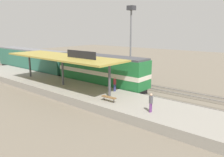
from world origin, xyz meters
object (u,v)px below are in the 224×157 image
Objects in this scene: person_waiting at (151,102)px; freight_car at (98,66)px; locomotive at (101,71)px; person_walking at (115,83)px; platform_bench at (109,97)px; passenger_carriage_single at (31,60)px; light_mast at (131,27)px.

freight_car is at bearing 57.12° from person_waiting.
person_waiting is (-10.46, -16.18, -0.12)m from freight_car.
locomotive is 12.78m from person_waiting.
person_waiting is 1.00× the size of person_walking.
passenger_carriage_single is at bearing 76.30° from platform_bench.
locomotive is 5.41m from person_walking.
locomotive is 1.20× the size of freight_car.
person_waiting is at bearing -122.88° from freight_car.
passenger_carriage_single is 11.70× the size of person_waiting.
locomotive is at bearing -133.60° from freight_car.
light_mast reaches higher than freight_car.
light_mast is at bearing 26.06° from person_walking.
person_waiting is (0.14, -4.73, 0.51)m from platform_bench.
locomotive is at bearing 47.81° from platform_bench.
light_mast is 6.84× the size of person_waiting.
freight_car is (10.60, 11.45, 0.63)m from platform_bench.
locomotive is 1.23× the size of light_mast.
platform_bench is 0.15× the size of light_mast.
freight_car is 7.02× the size of person_waiting.
light_mast reaches higher than person_waiting.
person_waiting is 7.39m from person_walking.
person_walking is at bearing 64.35° from person_waiting.
person_walking is at bearing 30.09° from platform_bench.
person_waiting is (-5.86, -29.35, -0.46)m from passenger_carriage_single.
platform_bench is at bearing 91.72° from person_waiting.
locomotive is 9.84m from light_mast.
passenger_carriage_single is (0.00, 18.00, -0.10)m from locomotive.
locomotive reaches higher than platform_bench.
light_mast is at bearing 40.77° from person_waiting.
locomotive is 18.00m from passenger_carriage_single.
person_waiting is at bearing -115.65° from person_walking.
passenger_carriage_single reaches higher than person_walking.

